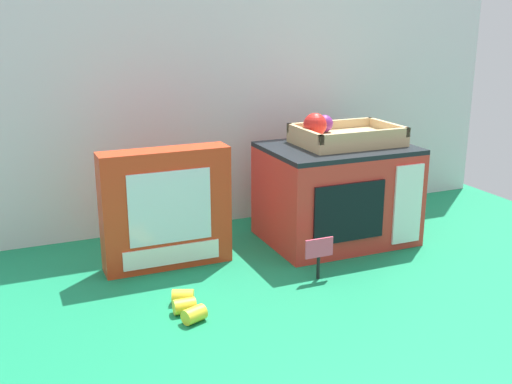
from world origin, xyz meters
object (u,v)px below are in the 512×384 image
object	(u,v)px
toy_microwave	(336,193)
cookie_set_box	(166,209)
food_groups_crate	(342,135)
price_sign	(319,252)
loose_toy_banana	(187,306)

from	to	relation	value
toy_microwave	cookie_set_box	distance (m)	0.47
food_groups_crate	toy_microwave	bearing A→B (deg)	-142.38
toy_microwave	price_sign	distance (m)	0.28
loose_toy_banana	price_sign	bearing A→B (deg)	7.23
cookie_set_box	loose_toy_banana	distance (m)	0.29
food_groups_crate	price_sign	size ratio (longest dim) A/B	2.66
toy_microwave	loose_toy_banana	size ratio (longest dim) A/B	2.83
toy_microwave	loose_toy_banana	xyz separation A→B (m)	(-0.50, -0.26, -0.11)
food_groups_crate	loose_toy_banana	xyz separation A→B (m)	(-0.52, -0.27, -0.27)
food_groups_crate	loose_toy_banana	world-z (taller)	food_groups_crate
food_groups_crate	loose_toy_banana	bearing A→B (deg)	-152.12
cookie_set_box	price_sign	world-z (taller)	cookie_set_box
cookie_set_box	loose_toy_banana	world-z (taller)	cookie_set_box
toy_microwave	price_sign	xyz separation A→B (m)	(-0.17, -0.22, -0.06)
toy_microwave	loose_toy_banana	bearing A→B (deg)	-152.53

